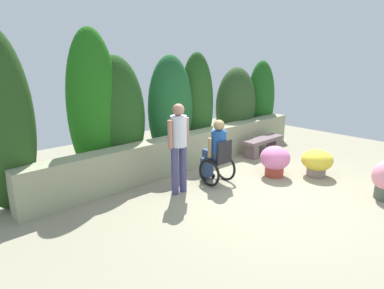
{
  "coord_description": "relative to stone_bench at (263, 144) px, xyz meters",
  "views": [
    {
      "loc": [
        -4.88,
        -3.28,
        2.53
      ],
      "look_at": [
        -0.7,
        1.22,
        0.85
      ],
      "focal_mm": 30.24,
      "sensor_mm": 36.0,
      "label": 1
    }
  ],
  "objects": [
    {
      "name": "flower_pot_red_accent",
      "position": [
        -1.16,
        -1.12,
        0.07
      ],
      "size": [
        0.64,
        0.64,
        0.67
      ],
      "color": "#AD3F30",
      "rests_on": "ground"
    },
    {
      "name": "stone_retaining_wall",
      "position": [
        -2.13,
        0.59,
        0.11
      ],
      "size": [
        7.56,
        0.42,
        0.81
      ],
      "primitive_type": "cube",
      "color": "gray",
      "rests_on": "ground"
    },
    {
      "name": "person_standing_companion",
      "position": [
        -3.27,
        -0.39,
        0.7
      ],
      "size": [
        0.49,
        0.3,
        1.71
      ],
      "rotation": [
        0.0,
        0.0,
        0.23
      ],
      "color": "#43426E",
      "rests_on": "ground"
    },
    {
      "name": "flower_pot_terracotta_by_wall",
      "position": [
        -0.48,
        -1.74,
        0.03
      ],
      "size": [
        0.66,
        0.66,
        0.58
      ],
      "color": "gray",
      "rests_on": "ground"
    },
    {
      "name": "stone_bench",
      "position": [
        0.0,
        0.0,
        0.0
      ],
      "size": [
        1.35,
        0.37,
        0.45
      ],
      "rotation": [
        0.0,
        0.0,
        -0.03
      ],
      "color": "#6D595E",
      "rests_on": "ground"
    },
    {
      "name": "ground_plane",
      "position": [
        -2.13,
        -1.49,
        -0.29
      ],
      "size": [
        11.85,
        11.85,
        0.0
      ],
      "primitive_type": "plane",
      "color": "gray"
    },
    {
      "name": "person_in_wheelchair",
      "position": [
        -2.38,
        -0.52,
        0.33
      ],
      "size": [
        0.53,
        0.66,
        1.33
      ],
      "rotation": [
        0.0,
        0.0,
        0.12
      ],
      "color": "black",
      "rests_on": "ground"
    },
    {
      "name": "hedge_backdrop",
      "position": [
        -2.37,
        1.17,
        1.03
      ],
      "size": [
        8.23,
        1.01,
        3.08
      ],
      "color": "#24471A",
      "rests_on": "ground"
    }
  ]
}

